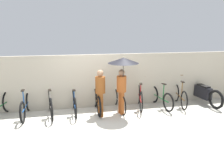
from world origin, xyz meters
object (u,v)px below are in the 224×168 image
at_px(parked_bicycle_8, 180,96).
at_px(pedestrian_leading, 100,90).
at_px(parked_bicycle_1, 26,106).
at_px(parked_bicycle_5, 119,100).
at_px(parked_bicycle_7, 160,97).
at_px(parked_bicycle_2, 50,103).
at_px(motorcycle, 203,93).
at_px(parked_bicycle_0, 0,106).
at_px(parked_bicycle_3, 74,102).
at_px(parked_bicycle_4, 97,101).
at_px(parked_bicycle_6, 140,97).
at_px(pedestrian_center, 123,70).

height_order(parked_bicycle_8, pedestrian_leading, pedestrian_leading).
xyz_separation_m(parked_bicycle_1, parked_bicycle_8, (5.48, -0.00, 0.01)).
xyz_separation_m(parked_bicycle_5, parked_bicycle_8, (2.35, -0.03, 0.01)).
bearing_deg(parked_bicycle_8, parked_bicycle_7, 102.28).
height_order(parked_bicycle_5, parked_bicycle_7, parked_bicycle_5).
bearing_deg(parked_bicycle_2, motorcycle, -97.03).
relative_size(parked_bicycle_0, motorcycle, 0.87).
relative_size(parked_bicycle_3, parked_bicycle_8, 1.08).
bearing_deg(parked_bicycle_0, parked_bicycle_7, -76.55).
height_order(parked_bicycle_4, parked_bicycle_6, parked_bicycle_6).
distance_m(pedestrian_leading, motorcycle, 4.13).
bearing_deg(parked_bicycle_4, pedestrian_leading, -172.62).
xyz_separation_m(parked_bicycle_6, pedestrian_center, (-0.78, -0.52, 1.12)).
height_order(parked_bicycle_1, pedestrian_leading, pedestrian_leading).
bearing_deg(pedestrian_leading, parked_bicycle_0, -16.46).
bearing_deg(parked_bicycle_1, parked_bicycle_6, -89.42).
xyz_separation_m(parked_bicycle_2, parked_bicycle_4, (1.57, -0.01, -0.02)).
distance_m(parked_bicycle_0, parked_bicycle_7, 5.48).
bearing_deg(parked_bicycle_5, motorcycle, -91.50).
bearing_deg(parked_bicycle_6, parked_bicycle_3, 103.79).
distance_m(parked_bicycle_1, parked_bicycle_3, 1.57).
relative_size(parked_bicycle_4, parked_bicycle_7, 0.99).
relative_size(parked_bicycle_2, parked_bicycle_6, 1.07).
height_order(parked_bicycle_2, pedestrian_center, pedestrian_center).
bearing_deg(pedestrian_leading, parked_bicycle_4, -89.75).
bearing_deg(parked_bicycle_8, parked_bicycle_2, 100.99).
bearing_deg(pedestrian_leading, pedestrian_center, 168.85).
bearing_deg(parked_bicycle_8, parked_bicycle_4, 101.25).
bearing_deg(parked_bicycle_4, parked_bicycle_2, 89.19).
xyz_separation_m(parked_bicycle_8, pedestrian_leading, (-3.08, -0.45, 0.53)).
bearing_deg(parked_bicycle_1, parked_bicycle_5, -89.37).
height_order(parked_bicycle_1, parked_bicycle_2, parked_bicycle_2).
distance_m(parked_bicycle_3, parked_bicycle_5, 1.57).
xyz_separation_m(parked_bicycle_6, motorcycle, (2.56, 0.03, 0.00)).
bearing_deg(parked_bicycle_0, parked_bicycle_3, -77.14).
height_order(parked_bicycle_8, pedestrian_center, pedestrian_center).
bearing_deg(parked_bicycle_3, motorcycle, -91.74).
relative_size(parked_bicycle_4, parked_bicycle_5, 0.98).
relative_size(parked_bicycle_5, pedestrian_center, 0.89).
bearing_deg(parked_bicycle_8, parked_bicycle_3, 100.95).
xyz_separation_m(parked_bicycle_2, motorcycle, (5.69, 0.05, 0.01)).
height_order(parked_bicycle_0, parked_bicycle_2, parked_bicycle_2).
distance_m(parked_bicycle_2, parked_bicycle_8, 4.70).
bearing_deg(parked_bicycle_4, parked_bicycle_8, -90.04).
xyz_separation_m(parked_bicycle_4, motorcycle, (4.13, 0.07, 0.03)).
height_order(parked_bicycle_8, motorcycle, parked_bicycle_8).
height_order(parked_bicycle_5, parked_bicycle_8, parked_bicycle_5).
bearing_deg(pedestrian_leading, parked_bicycle_2, -22.81).
relative_size(parked_bicycle_7, parked_bicycle_8, 1.03).
height_order(parked_bicycle_3, parked_bicycle_6, parked_bicycle_6).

